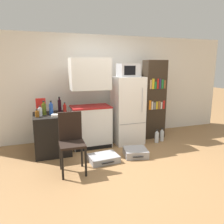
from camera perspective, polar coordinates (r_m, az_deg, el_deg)
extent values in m
plane|color=olive|center=(3.92, 6.68, -14.48)|extent=(24.00, 24.00, 0.00)
cube|color=white|center=(5.46, -0.35, 6.58)|extent=(6.40, 0.10, 2.45)
cube|color=black|center=(4.58, -15.40, -5.49)|extent=(0.68, 0.73, 0.80)
cube|color=silver|center=(4.80, -5.52, -3.89)|extent=(0.82, 0.51, 0.86)
cube|color=maroon|center=(4.69, -5.63, 1.37)|extent=(0.84, 0.53, 0.03)
cube|color=silver|center=(4.61, -5.81, 9.88)|extent=(0.82, 0.44, 0.65)
cube|color=black|center=(4.68, -4.64, -9.35)|extent=(0.79, 0.01, 0.08)
cube|color=white|center=(4.95, 4.11, 0.46)|extent=(0.65, 0.58, 1.50)
cube|color=gray|center=(4.75, 5.47, -3.07)|extent=(0.62, 0.01, 0.01)
cylinder|color=silver|center=(4.72, 7.97, 3.13)|extent=(0.02, 0.02, 0.53)
cube|color=#B7B7BC|center=(4.85, 4.27, 10.84)|extent=(0.44, 0.35, 0.28)
cube|color=black|center=(4.67, 4.70, 10.78)|extent=(0.26, 0.01, 0.19)
cube|color=#2D2319|center=(5.38, 10.86, 3.18)|extent=(0.52, 0.30, 1.87)
cube|color=orange|center=(5.17, 9.90, 1.77)|extent=(0.05, 0.01, 0.22)
cube|color=silver|center=(5.20, 10.49, 1.64)|extent=(0.04, 0.01, 0.19)
cube|color=slate|center=(5.23, 11.08, 1.55)|extent=(0.05, 0.01, 0.17)
cube|color=gold|center=(5.26, 11.66, 1.69)|extent=(0.04, 0.01, 0.18)
cube|color=brown|center=(5.29, 12.24, 1.77)|extent=(0.05, 0.01, 0.19)
cube|color=silver|center=(5.33, 12.80, 1.66)|extent=(0.04, 0.01, 0.17)
cube|color=red|center=(5.36, 13.37, 1.87)|extent=(0.05, 0.01, 0.20)
cube|color=tan|center=(5.10, 10.10, 7.09)|extent=(0.04, 0.01, 0.21)
cube|color=gold|center=(5.13, 10.71, 7.23)|extent=(0.05, 0.01, 0.24)
cube|color=#1E7033|center=(5.17, 11.30, 6.85)|extent=(0.05, 0.01, 0.16)
cube|color=red|center=(5.20, 11.91, 7.23)|extent=(0.04, 0.01, 0.23)
cube|color=#332856|center=(5.23, 12.49, 7.23)|extent=(0.04, 0.01, 0.23)
cube|color=#1E7033|center=(5.26, 13.06, 7.10)|extent=(0.05, 0.01, 0.21)
cube|color=brown|center=(5.30, 13.63, 7.04)|extent=(0.04, 0.01, 0.20)
cylinder|color=#AD1914|center=(4.53, -12.23, 0.80)|extent=(0.06, 0.06, 0.17)
cylinder|color=#AD1914|center=(4.52, -12.29, 2.04)|extent=(0.03, 0.03, 0.03)
cylinder|color=black|center=(4.51, -12.30, 2.34)|extent=(0.03, 0.03, 0.02)
cylinder|color=brown|center=(4.32, -18.98, -0.51)|extent=(0.07, 0.07, 0.12)
cylinder|color=brown|center=(4.31, -19.04, 0.37)|extent=(0.03, 0.03, 0.02)
cylinder|color=black|center=(4.31, -19.06, 0.58)|extent=(0.04, 0.04, 0.01)
cylinder|color=black|center=(4.71, -13.54, 1.60)|extent=(0.07, 0.07, 0.24)
cylinder|color=black|center=(4.69, -13.62, 3.30)|extent=(0.03, 0.03, 0.04)
cylinder|color=black|center=(4.68, -13.65, 3.72)|extent=(0.04, 0.04, 0.02)
cylinder|color=silver|center=(4.41, -18.27, 0.01)|extent=(0.08, 0.08, 0.15)
cylinder|color=silver|center=(4.39, -18.34, 1.14)|extent=(0.04, 0.04, 0.03)
cylinder|color=black|center=(4.39, -18.36, 1.41)|extent=(0.04, 0.04, 0.02)
cylinder|color=#566619|center=(4.48, -17.33, 0.68)|extent=(0.08, 0.08, 0.22)
cylinder|color=#566619|center=(4.46, -17.43, 2.28)|extent=(0.04, 0.04, 0.04)
cylinder|color=black|center=(4.45, -17.46, 2.66)|extent=(0.04, 0.04, 0.02)
cylinder|color=#1E47A3|center=(4.41, -15.60, 0.64)|extent=(0.08, 0.08, 0.22)
cylinder|color=#1E47A3|center=(4.39, -15.70, 2.31)|extent=(0.03, 0.03, 0.04)
cylinder|color=black|center=(4.38, -15.72, 2.71)|extent=(0.04, 0.04, 0.02)
cylinder|color=silver|center=(4.27, -14.54, -0.88)|extent=(0.16, 0.16, 0.04)
cube|color=red|center=(4.65, -18.09, 1.57)|extent=(0.19, 0.07, 0.30)
cylinder|color=black|center=(3.55, -12.80, -13.46)|extent=(0.04, 0.04, 0.48)
cylinder|color=black|center=(3.59, -6.86, -12.92)|extent=(0.04, 0.04, 0.48)
cylinder|color=black|center=(3.88, -13.30, -11.18)|extent=(0.04, 0.04, 0.48)
cylinder|color=black|center=(3.92, -7.89, -10.73)|extent=(0.04, 0.04, 0.48)
cube|color=black|center=(3.63, -10.37, -8.32)|extent=(0.41, 0.41, 0.04)
cube|color=black|center=(3.72, -10.89, -3.59)|extent=(0.38, 0.06, 0.48)
cube|color=#99999E|center=(4.39, 6.15, -10.44)|extent=(0.52, 0.49, 0.15)
cylinder|color=black|center=(4.19, 6.88, -11.61)|extent=(0.20, 0.06, 0.02)
cube|color=#99999E|center=(4.14, -2.22, -11.98)|extent=(0.56, 0.43, 0.12)
cylinder|color=black|center=(3.96, -1.04, -13.15)|extent=(0.24, 0.04, 0.02)
cylinder|color=silver|center=(5.30, 12.90, -6.10)|extent=(0.09, 0.09, 0.24)
cylinder|color=silver|center=(5.26, 12.97, -4.63)|extent=(0.04, 0.04, 0.04)
cylinder|color=black|center=(5.25, 12.99, -4.28)|extent=(0.05, 0.05, 0.02)
cylinder|color=silver|center=(5.17, 11.61, -6.53)|extent=(0.09, 0.09, 0.24)
cylinder|color=silver|center=(5.13, 11.68, -5.04)|extent=(0.04, 0.04, 0.04)
cylinder|color=black|center=(5.12, 11.70, -4.68)|extent=(0.05, 0.05, 0.02)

